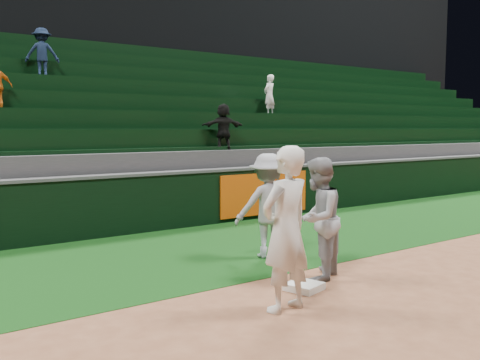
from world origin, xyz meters
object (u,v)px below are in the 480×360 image
base_coach (268,206)px  first_base (304,286)px  first_baseman (286,229)px  baserunner (318,219)px

base_coach → first_base: bearing=86.6°
first_baseman → base_coach: first_baseman is taller
baserunner → first_base: bearing=1.0°
first_baseman → baserunner: first_baseman is taller
first_base → base_coach: base_coach is taller
first_base → base_coach: (0.76, 1.73, 0.84)m
first_base → first_baseman: first_baseman is taller
baserunner → base_coach: (0.23, 1.43, 0.00)m
first_base → baserunner: (0.53, 0.30, 0.83)m
first_baseman → first_base: bearing=-155.1°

